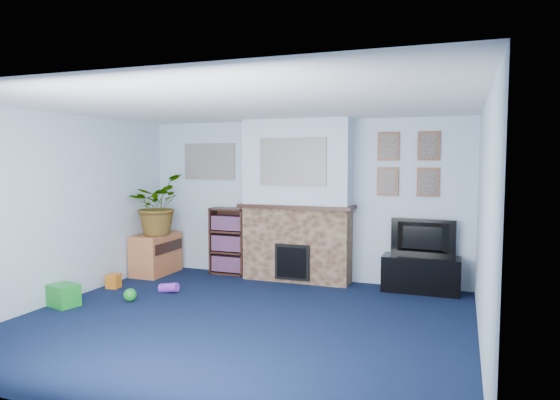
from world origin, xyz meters
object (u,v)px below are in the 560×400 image
at_px(television, 422,238).
at_px(bookshelf, 229,242).
at_px(tv_stand, 421,276).
at_px(sideboard, 156,252).

relative_size(television, bookshelf, 0.83).
relative_size(tv_stand, sideboard, 1.26).
bearing_deg(television, bookshelf, 2.53).
distance_m(tv_stand, bookshelf, 2.97).
bearing_deg(bookshelf, tv_stand, -1.48).
relative_size(tv_stand, television, 1.19).
bearing_deg(bookshelf, sideboard, -159.44).
xyz_separation_m(bookshelf, sideboard, (-1.09, -0.41, -0.15)).
bearing_deg(bookshelf, television, -1.10).
height_order(television, bookshelf, bookshelf).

